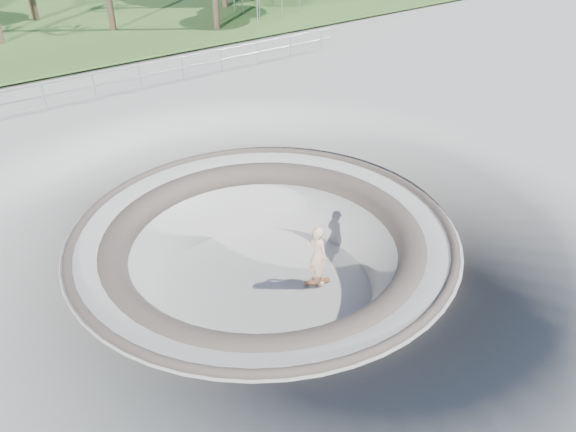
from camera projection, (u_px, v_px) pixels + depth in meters
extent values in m
plane|color=#A0A09B|center=(264.00, 231.00, 15.00)|extent=(180.00, 180.00, 0.00)
torus|color=#A0A09B|center=(265.00, 289.00, 16.06)|extent=(14.00, 14.00, 4.00)
cylinder|color=#A0A09B|center=(265.00, 287.00, 16.03)|extent=(6.60, 6.60, 0.10)
torus|color=#4B443C|center=(264.00, 231.00, 15.01)|extent=(10.24, 10.24, 0.24)
torus|color=#4B443C|center=(264.00, 244.00, 15.24)|extent=(8.91, 8.91, 0.81)
ellipsoid|color=brown|center=(22.00, 33.00, 63.90)|extent=(61.60, 44.00, 28.60)
cylinder|color=#999BA1|center=(92.00, 75.00, 22.51)|extent=(25.00, 0.05, 0.05)
cylinder|color=#999BA1|center=(94.00, 86.00, 22.75)|extent=(25.00, 0.05, 0.05)
cube|color=#93593A|center=(317.00, 282.00, 16.07)|extent=(0.76, 0.46, 0.02)
cylinder|color=#B1B1B6|center=(317.00, 282.00, 16.09)|extent=(0.09, 0.15, 0.03)
cylinder|color=#B1B1B6|center=(317.00, 282.00, 16.09)|extent=(0.09, 0.15, 0.03)
cylinder|color=beige|center=(317.00, 283.00, 16.09)|extent=(0.06, 0.05, 0.06)
cylinder|color=beige|center=(317.00, 283.00, 16.09)|extent=(0.06, 0.05, 0.06)
cylinder|color=beige|center=(317.00, 283.00, 16.09)|extent=(0.06, 0.05, 0.06)
cylinder|color=beige|center=(317.00, 283.00, 16.09)|extent=(0.06, 0.05, 0.06)
imported|color=beige|center=(318.00, 255.00, 15.58)|extent=(0.47, 0.69, 1.83)
cylinder|color=#999BA1|center=(242.00, 9.00, 31.72)|extent=(0.06, 0.06, 2.25)
cylinder|color=#999BA1|center=(283.00, 3.00, 33.17)|extent=(0.06, 0.06, 2.25)
cylinder|color=#999BA1|center=(216.00, 1.00, 33.65)|extent=(0.06, 0.06, 2.25)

